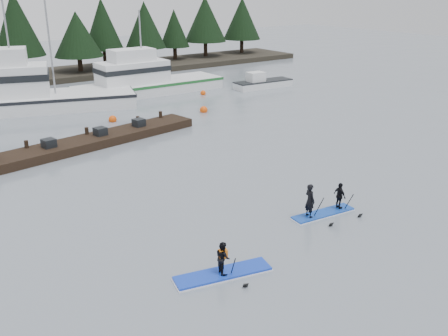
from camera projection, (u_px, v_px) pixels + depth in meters
ground at (310, 234)px, 20.40m from camera, size 160.00×160.00×0.00m
far_shore at (22, 78)px, 52.16m from camera, size 70.00×8.00×0.60m
treeline at (23, 81)px, 52.27m from camera, size 60.00×4.00×8.00m
fishing_boat_large at (21, 102)px, 40.01m from camera, size 17.33×9.57×9.54m
fishing_boat_medium at (146, 87)px, 46.27m from camera, size 13.92×4.03×8.36m
skiff at (263, 84)px, 49.00m from camera, size 6.08×2.22×0.70m
floating_dock at (80, 144)px, 30.90m from camera, size 16.78×4.88×0.55m
buoy_c at (203, 95)px, 46.03m from camera, size 0.50×0.50×0.50m
buoy_b at (113, 122)px, 37.04m from camera, size 0.60×0.60×0.60m
buoy_d at (204, 112)px, 39.76m from camera, size 0.62×0.62×0.62m
paddleboard_solo at (223, 266)px, 17.41m from camera, size 3.57×1.61×1.79m
paddleboard_duo at (324, 203)px, 21.94m from camera, size 3.10×1.31×2.10m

